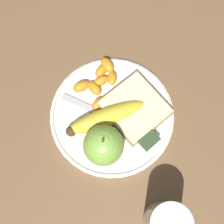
{
  "coord_description": "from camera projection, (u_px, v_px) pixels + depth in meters",
  "views": [
    {
      "loc": [
        0.12,
        -0.11,
        0.58
      ],
      "look_at": [
        0.0,
        0.0,
        0.03
      ],
      "focal_mm": 50.0,
      "sensor_mm": 36.0,
      "label": 1
    }
  ],
  "objects": [
    {
      "name": "bread_slice",
      "position": [
        135.0,
        108.0,
        0.58
      ],
      "size": [
        0.11,
        0.1,
        0.02
      ],
      "color": "tan",
      "rests_on": "plate"
    },
    {
      "name": "orange_segment_0",
      "position": [
        101.0,
        81.0,
        0.6
      ],
      "size": [
        0.03,
        0.03,
        0.02
      ],
      "color": "orange",
      "rests_on": "plate"
    },
    {
      "name": "orange_segment_4",
      "position": [
        107.0,
        65.0,
        0.6
      ],
      "size": [
        0.04,
        0.03,
        0.02
      ],
      "color": "orange",
      "rests_on": "plate"
    },
    {
      "name": "orange_segment_7",
      "position": [
        81.0,
        86.0,
        0.59
      ],
      "size": [
        0.03,
        0.04,
        0.02
      ],
      "color": "orange",
      "rests_on": "plate"
    },
    {
      "name": "orange_segment_6",
      "position": [
        101.0,
        70.0,
        0.6
      ],
      "size": [
        0.02,
        0.03,
        0.02
      ],
      "color": "orange",
      "rests_on": "plate"
    },
    {
      "name": "orange_segment_1",
      "position": [
        98.0,
        103.0,
        0.58
      ],
      "size": [
        0.02,
        0.03,
        0.02
      ],
      "color": "orange",
      "rests_on": "plate"
    },
    {
      "name": "plate",
      "position": [
        112.0,
        116.0,
        0.59
      ],
      "size": [
        0.23,
        0.23,
        0.01
      ],
      "color": "silver",
      "rests_on": "ground_plane"
    },
    {
      "name": "orange_segment_2",
      "position": [
        95.0,
        88.0,
        0.59
      ],
      "size": [
        0.03,
        0.02,
        0.02
      ],
      "color": "orange",
      "rests_on": "plate"
    },
    {
      "name": "juice_glass",
      "position": [
        166.0,
        222.0,
        0.5
      ],
      "size": [
        0.06,
        0.06,
        0.11
      ],
      "color": "silver",
      "rests_on": "ground_plane"
    },
    {
      "name": "apple",
      "position": [
        103.0,
        145.0,
        0.53
      ],
      "size": [
        0.07,
        0.07,
        0.08
      ],
      "color": "#84BC47",
      "rests_on": "plate"
    },
    {
      "name": "ground_plane",
      "position": [
        112.0,
        117.0,
        0.6
      ],
      "size": [
        3.0,
        3.0,
        0.0
      ],
      "primitive_type": "plane",
      "color": "brown"
    },
    {
      "name": "orange_segment_3",
      "position": [
        112.0,
        78.0,
        0.6
      ],
      "size": [
        0.03,
        0.03,
        0.02
      ],
      "color": "orange",
      "rests_on": "plate"
    },
    {
      "name": "fork",
      "position": [
        110.0,
        117.0,
        0.58
      ],
      "size": [
        0.16,
        0.08,
        0.0
      ],
      "rotation": [
        0.0,
        0.0,
        12.97
      ],
      "color": "#B2B2B7",
      "rests_on": "plate"
    },
    {
      "name": "jam_packet",
      "position": [
        145.0,
        138.0,
        0.56
      ],
      "size": [
        0.04,
        0.04,
        0.02
      ],
      "color": "silver",
      "rests_on": "plate"
    },
    {
      "name": "orange_segment_5",
      "position": [
        126.0,
        88.0,
        0.59
      ],
      "size": [
        0.04,
        0.04,
        0.02
      ],
      "color": "orange",
      "rests_on": "plate"
    },
    {
      "name": "orange_segment_8",
      "position": [
        108.0,
        107.0,
        0.58
      ],
      "size": [
        0.03,
        0.03,
        0.02
      ],
      "color": "orange",
      "rests_on": "plate"
    },
    {
      "name": "banana",
      "position": [
        106.0,
        118.0,
        0.57
      ],
      "size": [
        0.09,
        0.15,
        0.04
      ],
      "color": "yellow",
      "rests_on": "plate"
    }
  ]
}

